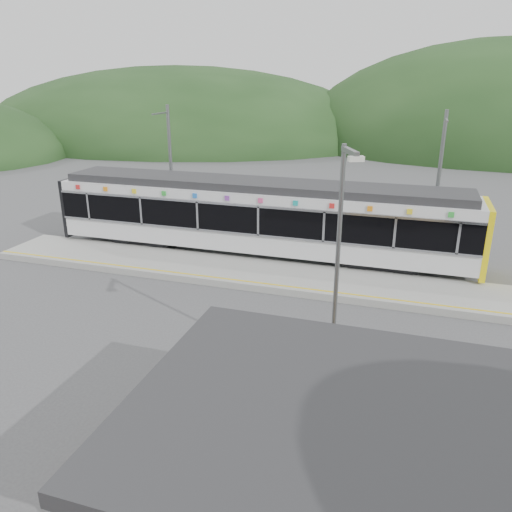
% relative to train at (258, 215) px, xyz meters
% --- Properties ---
extents(ground, '(120.00, 120.00, 0.00)m').
position_rel_train_xyz_m(ground, '(1.12, -6.00, -2.06)').
color(ground, '#4C4C4F').
rests_on(ground, ground).
extents(hills, '(146.00, 149.00, 26.00)m').
position_rel_train_xyz_m(hills, '(7.31, -0.71, -2.06)').
color(hills, '#1E3D19').
rests_on(hills, ground).
extents(platform, '(26.00, 3.20, 0.30)m').
position_rel_train_xyz_m(platform, '(1.12, -2.70, -1.91)').
color(platform, '#9E9E99').
rests_on(platform, ground).
extents(yellow_line, '(26.00, 0.10, 0.01)m').
position_rel_train_xyz_m(yellow_line, '(1.12, -4.00, -1.76)').
color(yellow_line, yellow).
rests_on(yellow_line, platform).
extents(train, '(20.44, 3.01, 3.74)m').
position_rel_train_xyz_m(train, '(0.00, 0.00, 0.00)').
color(train, black).
rests_on(train, ground).
extents(catenary_mast_west, '(0.18, 1.80, 7.00)m').
position_rel_train_xyz_m(catenary_mast_west, '(-5.88, 2.56, 1.58)').
color(catenary_mast_west, slate).
rests_on(catenary_mast_west, ground).
extents(catenary_mast_east, '(0.18, 1.80, 7.00)m').
position_rel_train_xyz_m(catenary_mast_east, '(8.12, 2.56, 1.58)').
color(catenary_mast_east, slate).
rests_on(catenary_mast_east, ground).
extents(station_shelter, '(9.20, 6.20, 3.00)m').
position_rel_train_xyz_m(station_shelter, '(7.11, -15.00, -0.51)').
color(station_shelter, olive).
rests_on(station_shelter, ground).
extents(lamp_post, '(0.56, 1.24, 6.85)m').
position_rel_train_xyz_m(lamp_post, '(5.32, -10.08, 2.00)').
color(lamp_post, slate).
rests_on(lamp_post, ground).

